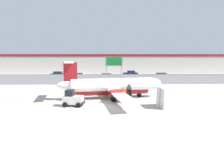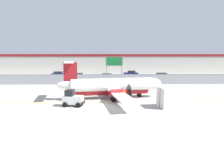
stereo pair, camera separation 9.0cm
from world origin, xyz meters
The scene contains 16 objects.
ground_plane centered at (0.00, 2.00, 0.00)m, with size 140.00×140.00×0.01m.
perimeter_fence centered at (0.00, 18.00, 1.12)m, with size 98.00×0.10×2.10m.
parking_lot_strip centered at (0.00, 29.50, 0.06)m, with size 98.00×17.00×0.12m.
background_building centered at (0.00, 47.99, 3.26)m, with size 91.00×8.10×6.50m.
commuter_airplane centered at (0.27, 4.33, 1.60)m, with size 14.18×16.03×4.92m.
baggage_tug centered at (-4.52, 0.01, 0.86)m, with size 2.46×1.66×1.88m.
ground_crew_worker centered at (1.43, 1.57, 0.95)m, with size 0.51×0.47×1.70m.
cargo_container centered at (6.28, -0.73, 1.10)m, with size 2.67×2.33×2.20m.
traffic_cone_near_left centered at (5.52, -1.16, 0.31)m, with size 0.36×0.36×0.64m.
traffic_cone_near_right centered at (6.29, 1.30, 0.31)m, with size 0.36×0.36×0.64m.
parked_car_0 centered at (-13.72, 31.91, 0.89)m, with size 4.29×2.19×1.58m.
parked_car_1 centered at (-7.86, 26.49, 0.89)m, with size 4.28×2.17×1.58m.
parked_car_2 centered at (-0.71, 25.00, 0.89)m, with size 4.23×2.05×1.58m.
parked_car_3 centered at (6.10, 34.51, 0.89)m, with size 4.37×2.38×1.58m.
parked_car_4 centered at (12.86, 26.75, 0.89)m, with size 4.28×2.16×1.58m.
highway_sign centered at (0.83, 20.50, 4.14)m, with size 3.60×0.14×5.50m.
Camera 2 is at (-0.58, -22.03, 5.47)m, focal length 32.00 mm.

